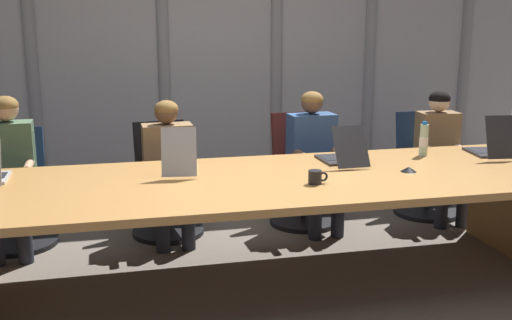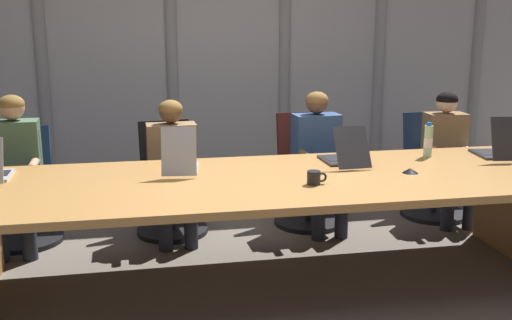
{
  "view_description": "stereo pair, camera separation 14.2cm",
  "coord_description": "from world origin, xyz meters",
  "px_view_note": "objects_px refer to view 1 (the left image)",
  "views": [
    {
      "loc": [
        -0.98,
        -3.73,
        1.74
      ],
      "look_at": [
        -0.09,
        0.11,
        0.84
      ],
      "focal_mm": 41.97,
      "sensor_mm": 36.0,
      "label": 1
    },
    {
      "loc": [
        -0.84,
        -3.76,
        1.74
      ],
      "look_at": [
        -0.09,
        0.11,
        0.84
      ],
      "focal_mm": 41.97,
      "sensor_mm": 36.0,
      "label": 2
    }
  ],
  "objects_px": {
    "laptop_right_mid": "(490,148)",
    "water_bottle_primary": "(424,140)",
    "office_chair_left_mid": "(166,192)",
    "office_chair_left_end": "(17,201)",
    "person_left_mid": "(169,161)",
    "person_right_mid": "(441,148)",
    "coffee_mug_near": "(316,177)",
    "laptop_center": "(341,155)",
    "office_chair_right_mid": "(425,176)",
    "office_chair_center": "(302,182)",
    "laptop_left_mid": "(180,164)",
    "person_center": "(315,152)",
    "conference_mic_left_side": "(409,169)",
    "person_left_end": "(9,165)"
  },
  "relations": [
    {
      "from": "person_right_mid",
      "to": "coffee_mug_near",
      "type": "relative_size",
      "value": 8.81
    },
    {
      "from": "laptop_right_mid",
      "to": "water_bottle_primary",
      "type": "height_order",
      "value": "laptop_right_mid"
    },
    {
      "from": "person_left_end",
      "to": "coffee_mug_near",
      "type": "xyz_separation_m",
      "value": [
        2.04,
        -1.23,
        0.09
      ]
    },
    {
      "from": "laptop_right_mid",
      "to": "water_bottle_primary",
      "type": "relative_size",
      "value": 1.78
    },
    {
      "from": "laptop_center",
      "to": "office_chair_right_mid",
      "type": "distance_m",
      "value": 1.53
    },
    {
      "from": "laptop_center",
      "to": "laptop_right_mid",
      "type": "xyz_separation_m",
      "value": [
        1.21,
        -0.02,
        0.01
      ]
    },
    {
      "from": "laptop_left_mid",
      "to": "conference_mic_left_side",
      "type": "xyz_separation_m",
      "value": [
        1.54,
        -0.33,
        -0.05
      ]
    },
    {
      "from": "water_bottle_primary",
      "to": "person_left_end",
      "type": "bearing_deg",
      "value": 168.85
    },
    {
      "from": "office_chair_left_mid",
      "to": "person_left_end",
      "type": "distance_m",
      "value": 1.25
    },
    {
      "from": "office_chair_left_mid",
      "to": "coffee_mug_near",
      "type": "relative_size",
      "value": 7.14
    },
    {
      "from": "laptop_left_mid",
      "to": "office_chair_left_end",
      "type": "bearing_deg",
      "value": 61.25
    },
    {
      "from": "office_chair_center",
      "to": "water_bottle_primary",
      "type": "relative_size",
      "value": 3.62
    },
    {
      "from": "person_left_mid",
      "to": "coffee_mug_near",
      "type": "distance_m",
      "value": 1.48
    },
    {
      "from": "person_left_mid",
      "to": "laptop_right_mid",
      "type": "bearing_deg",
      "value": 71.58
    },
    {
      "from": "office_chair_right_mid",
      "to": "person_right_mid",
      "type": "relative_size",
      "value": 0.81
    },
    {
      "from": "person_center",
      "to": "person_right_mid",
      "type": "relative_size",
      "value": 1.02
    },
    {
      "from": "person_center",
      "to": "conference_mic_left_side",
      "type": "xyz_separation_m",
      "value": [
        0.32,
        -1.07,
        0.08
      ]
    },
    {
      "from": "office_chair_left_end",
      "to": "person_left_mid",
      "type": "distance_m",
      "value": 1.25
    },
    {
      "from": "office_chair_left_end",
      "to": "conference_mic_left_side",
      "type": "bearing_deg",
      "value": 65.75
    },
    {
      "from": "laptop_left_mid",
      "to": "office_chair_left_mid",
      "type": "height_order",
      "value": "laptop_left_mid"
    },
    {
      "from": "laptop_center",
      "to": "office_chair_left_mid",
      "type": "distance_m",
      "value": 1.56
    },
    {
      "from": "office_chair_left_end",
      "to": "office_chair_left_mid",
      "type": "bearing_deg",
      "value": 89.59
    },
    {
      "from": "person_left_end",
      "to": "person_center",
      "type": "bearing_deg",
      "value": 87.8
    },
    {
      "from": "office_chair_left_mid",
      "to": "office_chair_right_mid",
      "type": "bearing_deg",
      "value": 81.58
    },
    {
      "from": "office_chair_left_mid",
      "to": "water_bottle_primary",
      "type": "xyz_separation_m",
      "value": [
        1.94,
        -0.77,
        0.51
      ]
    },
    {
      "from": "office_chair_left_end",
      "to": "laptop_left_mid",
      "type": "bearing_deg",
      "value": 53.48
    },
    {
      "from": "laptop_center",
      "to": "laptop_left_mid",
      "type": "bearing_deg",
      "value": 89.48
    },
    {
      "from": "laptop_right_mid",
      "to": "person_right_mid",
      "type": "distance_m",
      "value": 0.74
    },
    {
      "from": "office_chair_left_mid",
      "to": "water_bottle_primary",
      "type": "relative_size",
      "value": 3.49
    },
    {
      "from": "person_right_mid",
      "to": "water_bottle_primary",
      "type": "bearing_deg",
      "value": -36.24
    },
    {
      "from": "office_chair_right_mid",
      "to": "water_bottle_primary",
      "type": "bearing_deg",
      "value": -35.23
    },
    {
      "from": "office_chair_left_end",
      "to": "person_center",
      "type": "height_order",
      "value": "person_center"
    },
    {
      "from": "office_chair_right_mid",
      "to": "person_center",
      "type": "bearing_deg",
      "value": -86.25
    },
    {
      "from": "laptop_center",
      "to": "person_right_mid",
      "type": "height_order",
      "value": "person_right_mid"
    },
    {
      "from": "office_chair_center",
      "to": "person_left_mid",
      "type": "xyz_separation_m",
      "value": [
        -1.17,
        -0.16,
        0.29
      ]
    },
    {
      "from": "office_chair_left_end",
      "to": "person_left_end",
      "type": "xyz_separation_m",
      "value": [
        -0.01,
        -0.15,
        0.34
      ]
    },
    {
      "from": "office_chair_left_mid",
      "to": "coffee_mug_near",
      "type": "distance_m",
      "value": 1.68
    },
    {
      "from": "laptop_right_mid",
      "to": "office_chair_left_end",
      "type": "bearing_deg",
      "value": 83.57
    },
    {
      "from": "laptop_right_mid",
      "to": "office_chair_center",
      "type": "distance_m",
      "value": 1.59
    },
    {
      "from": "laptop_center",
      "to": "office_chair_left_mid",
      "type": "relative_size",
      "value": 0.53
    },
    {
      "from": "office_chair_left_mid",
      "to": "office_chair_right_mid",
      "type": "distance_m",
      "value": 2.4
    },
    {
      "from": "water_bottle_primary",
      "to": "person_left_mid",
      "type": "bearing_deg",
      "value": 162.22
    },
    {
      "from": "laptop_center",
      "to": "office_chair_left_end",
      "type": "distance_m",
      "value": 2.6
    },
    {
      "from": "office_chair_right_mid",
      "to": "person_left_mid",
      "type": "bearing_deg",
      "value": -90.22
    },
    {
      "from": "laptop_left_mid",
      "to": "office_chair_center",
      "type": "relative_size",
      "value": 0.47
    },
    {
      "from": "office_chair_left_end",
      "to": "office_chair_left_mid",
      "type": "height_order",
      "value": "office_chair_left_mid"
    },
    {
      "from": "office_chair_left_end",
      "to": "conference_mic_left_side",
      "type": "distance_m",
      "value": 3.05
    },
    {
      "from": "office_chair_center",
      "to": "person_center",
      "type": "height_order",
      "value": "person_center"
    },
    {
      "from": "office_chair_left_mid",
      "to": "person_right_mid",
      "type": "xyz_separation_m",
      "value": [
        2.45,
        -0.16,
        0.3
      ]
    },
    {
      "from": "water_bottle_primary",
      "to": "coffee_mug_near",
      "type": "relative_size",
      "value": 2.04
    }
  ]
}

